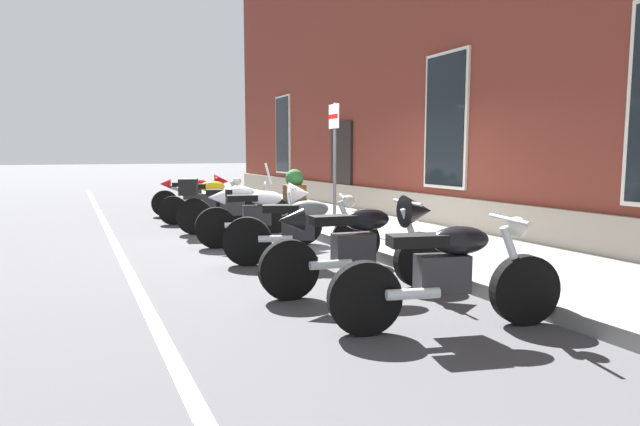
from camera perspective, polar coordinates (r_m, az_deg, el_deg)
The scene contains 13 objects.
ground_plane at distance 9.08m, azimuth 0.15°, elevation -3.11°, with size 140.00×140.00×0.00m, color #424244.
sidewalk at distance 9.68m, azimuth 7.08°, elevation -2.11°, with size 31.16×2.58×0.15m, color slate.
lane_stripe at distance 8.26m, azimuth -20.43°, elevation -4.44°, with size 31.16×0.12×0.01m, color silver.
brick_pub_facade at distance 12.82m, azimuth 25.07°, elevation 19.93°, with size 25.16×6.16×9.26m.
motorcycle_red_sport at distance 13.18m, azimuth -12.92°, elevation 2.09°, with size 0.66×1.99×1.00m.
motorcycle_yellow_naked at distance 11.60m, azimuth -11.77°, elevation 1.24°, with size 0.74×2.02×0.98m.
motorcycle_silver_touring at distance 10.07m, azimuth -9.69°, elevation 0.89°, with size 0.98×2.08×1.32m.
motorcycle_white_sport at distance 8.66m, azimuth -5.94°, elevation 0.13°, with size 0.68×2.04×1.03m.
motorcycle_grey_naked at distance 7.17m, azimuth -1.82°, elevation -1.81°, with size 0.94×2.01×0.95m.
motorcycle_black_sport at distance 5.75m, azimuth 4.85°, elevation -2.96°, with size 0.62×2.16×1.05m.
motorcycle_black_naked at distance 4.68m, azimuth 13.69°, elevation -6.41°, with size 0.76×2.04×0.96m.
parking_sign at distance 9.97m, azimuth 1.54°, elevation 7.13°, with size 0.36×0.07×2.27m.
barrel_planter at distance 11.69m, azimuth -2.73°, elevation 1.97°, with size 0.55×0.55×1.01m.
Camera 1 is at (8.10, -3.81, 1.50)m, focal length 29.97 mm.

